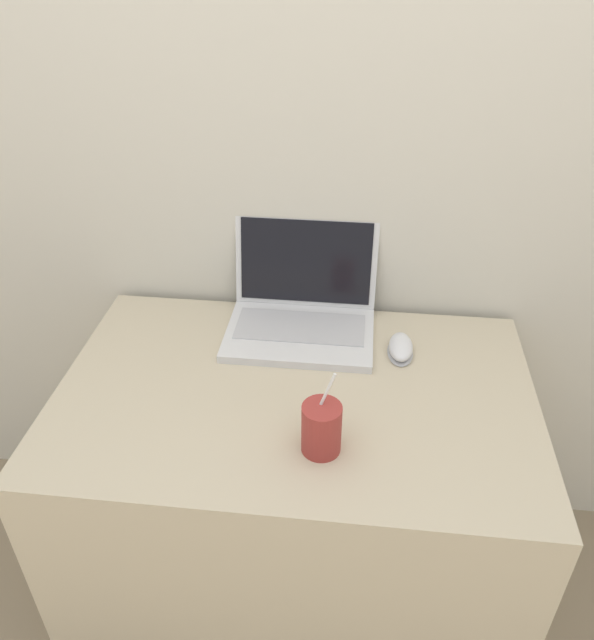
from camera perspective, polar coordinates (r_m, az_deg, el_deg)
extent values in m
cube|color=silver|center=(1.47, 1.61, 19.65)|extent=(7.00, 0.04, 2.50)
cube|color=beige|center=(1.63, -0.15, -16.10)|extent=(1.05, 0.68, 0.72)
cube|color=silver|center=(1.53, 0.23, -1.35)|extent=(0.36, 0.24, 0.02)
cube|color=#B7B7BC|center=(1.53, 0.30, -0.60)|extent=(0.32, 0.13, 0.00)
cube|color=silver|center=(1.58, 0.82, 5.42)|extent=(0.36, 0.06, 0.23)
cube|color=black|center=(1.58, 0.80, 5.36)|extent=(0.33, 0.05, 0.21)
cylinder|color=#9E332D|center=(1.21, 2.25, -9.88)|extent=(0.08, 0.08, 0.11)
cylinder|color=black|center=(1.18, 2.30, -8.14)|extent=(0.07, 0.07, 0.01)
cylinder|color=white|center=(1.18, 2.21, -7.70)|extent=(0.05, 0.02, 0.14)
ellipsoid|color=#B2B2B7|center=(1.50, 9.41, -2.90)|extent=(0.06, 0.11, 0.01)
ellipsoid|color=silver|center=(1.49, 9.46, -2.43)|extent=(0.06, 0.11, 0.04)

